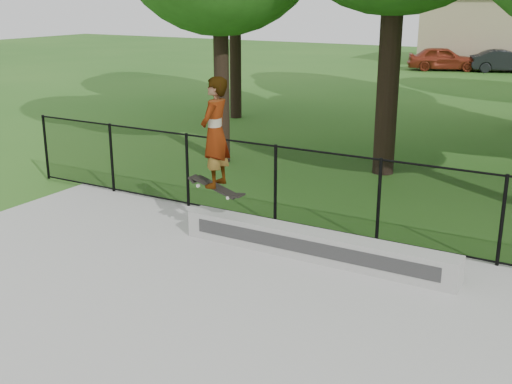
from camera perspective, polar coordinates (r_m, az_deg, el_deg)
grind_ledge at (r=10.44m, az=5.15°, el=-4.71°), size 4.69×0.40×0.46m
car_a at (r=38.91m, az=16.29°, el=11.32°), size 4.21×2.86×1.34m
car_b at (r=39.09m, az=21.26°, el=10.79°), size 3.61×2.39×1.22m
skater_airborne at (r=10.60m, az=-3.66°, el=5.15°), size 0.81×0.72×2.03m
chainlink_fence at (r=11.09m, az=10.86°, el=-0.77°), size 16.06×0.06×1.50m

